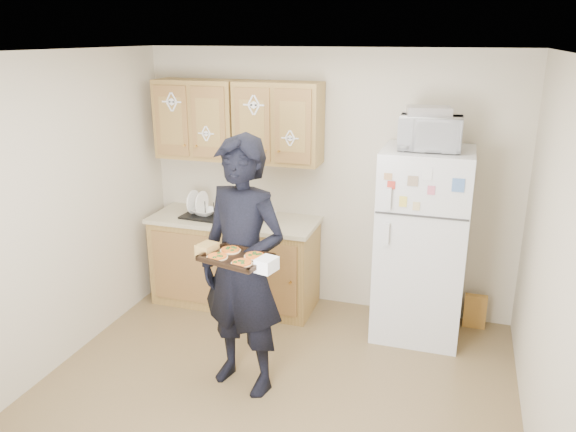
{
  "coord_description": "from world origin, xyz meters",
  "views": [
    {
      "loc": [
        1.22,
        -3.31,
        2.61
      ],
      "look_at": [
        0.03,
        0.45,
        1.33
      ],
      "focal_mm": 35.0,
      "sensor_mm": 36.0,
      "label": 1
    }
  ],
  "objects": [
    {
      "name": "floor",
      "position": [
        0.0,
        0.0,
        0.0
      ],
      "size": [
        3.6,
        3.6,
        0.0
      ],
      "primitive_type": "plane",
      "color": "brown",
      "rests_on": "ground"
    },
    {
      "name": "ceiling",
      "position": [
        0.0,
        0.0,
        2.5
      ],
      "size": [
        3.6,
        3.6,
        0.0
      ],
      "primitive_type": "plane",
      "color": "silver",
      "rests_on": "wall_back"
    },
    {
      "name": "wall_back",
      "position": [
        0.0,
        1.8,
        1.25
      ],
      "size": [
        3.6,
        0.04,
        2.5
      ],
      "primitive_type": "cube",
      "color": "beige",
      "rests_on": "floor"
    },
    {
      "name": "wall_front",
      "position": [
        0.0,
        -1.8,
        1.25
      ],
      "size": [
        3.6,
        0.04,
        2.5
      ],
      "primitive_type": "cube",
      "color": "beige",
      "rests_on": "floor"
    },
    {
      "name": "wall_left",
      "position": [
        -1.8,
        0.0,
        1.25
      ],
      "size": [
        0.04,
        3.6,
        2.5
      ],
      "primitive_type": "cube",
      "color": "beige",
      "rests_on": "floor"
    },
    {
      "name": "wall_right",
      "position": [
        1.8,
        0.0,
        1.25
      ],
      "size": [
        0.04,
        3.6,
        2.5
      ],
      "primitive_type": "cube",
      "color": "beige",
      "rests_on": "floor"
    },
    {
      "name": "refrigerator",
      "position": [
        0.95,
        1.43,
        0.85
      ],
      "size": [
        0.75,
        0.7,
        1.7
      ],
      "primitive_type": "cube",
      "color": "silver",
      "rests_on": "floor"
    },
    {
      "name": "base_cabinet",
      "position": [
        -0.85,
        1.48,
        0.43
      ],
      "size": [
        1.6,
        0.6,
        0.86
      ],
      "primitive_type": "cube",
      "color": "brown",
      "rests_on": "floor"
    },
    {
      "name": "countertop",
      "position": [
        -0.85,
        1.48,
        0.88
      ],
      "size": [
        1.64,
        0.64,
        0.04
      ],
      "primitive_type": "cube",
      "color": "beige",
      "rests_on": "base_cabinet"
    },
    {
      "name": "upper_cab_left",
      "position": [
        -1.25,
        1.61,
        1.83
      ],
      "size": [
        0.8,
        0.33,
        0.75
      ],
      "primitive_type": "cube",
      "color": "brown",
      "rests_on": "wall_back"
    },
    {
      "name": "upper_cab_right",
      "position": [
        -0.43,
        1.61,
        1.83
      ],
      "size": [
        0.8,
        0.33,
        0.75
      ],
      "primitive_type": "cube",
      "color": "brown",
      "rests_on": "wall_back"
    },
    {
      "name": "cereal_box",
      "position": [
        1.47,
        1.67,
        0.16
      ],
      "size": [
        0.2,
        0.07,
        0.32
      ],
      "primitive_type": "cube",
      "color": "gold",
      "rests_on": "floor"
    },
    {
      "name": "person",
      "position": [
        -0.24,
        0.2,
        0.98
      ],
      "size": [
        0.81,
        0.63,
        1.96
      ],
      "primitive_type": "imported",
      "rotation": [
        0.0,
        0.0,
        -0.25
      ],
      "color": "black",
      "rests_on": "floor"
    },
    {
      "name": "baking_tray",
      "position": [
        -0.17,
        -0.09,
        1.17
      ],
      "size": [
        0.5,
        0.42,
        0.04
      ],
      "primitive_type": "cube",
      "rotation": [
        0.0,
        0.0,
        -0.25
      ],
      "color": "black",
      "rests_on": "person"
    },
    {
      "name": "pizza_front_left",
      "position": [
        -0.28,
        -0.13,
        1.19
      ],
      "size": [
        0.14,
        0.14,
        0.02
      ],
      "primitive_type": "cylinder",
      "color": "orange",
      "rests_on": "baking_tray"
    },
    {
      "name": "pizza_front_right",
      "position": [
        -0.09,
        -0.18,
        1.19
      ],
      "size": [
        0.14,
        0.14,
        0.02
      ],
      "primitive_type": "cylinder",
      "color": "orange",
      "rests_on": "baking_tray"
    },
    {
      "name": "pizza_back_left",
      "position": [
        -0.25,
        0.01,
        1.19
      ],
      "size": [
        0.14,
        0.14,
        0.02
      ],
      "primitive_type": "cylinder",
      "color": "orange",
      "rests_on": "baking_tray"
    },
    {
      "name": "pizza_back_right",
      "position": [
        -0.05,
        -0.04,
        1.19
      ],
      "size": [
        0.14,
        0.14,
        0.02
      ],
      "primitive_type": "cylinder",
      "color": "orange",
      "rests_on": "baking_tray"
    },
    {
      "name": "microwave",
      "position": [
        0.95,
        1.38,
        1.84
      ],
      "size": [
        0.51,
        0.35,
        0.28
      ],
      "primitive_type": "imported",
      "rotation": [
        0.0,
        0.0,
        0.03
      ],
      "color": "silver",
      "rests_on": "refrigerator"
    },
    {
      "name": "foil_pan",
      "position": [
        0.93,
        1.41,
        2.01
      ],
      "size": [
        0.38,
        0.3,
        0.07
      ],
      "primitive_type": "cube",
      "rotation": [
        0.0,
        0.0,
        0.17
      ],
      "color": "silver",
      "rests_on": "microwave"
    },
    {
      "name": "dish_rack",
      "position": [
        -1.13,
        1.44,
        0.99
      ],
      "size": [
        0.45,
        0.35,
        0.17
      ],
      "primitive_type": "cube",
      "rotation": [
        0.0,
        0.0,
        -0.08
      ],
      "color": "black",
      "rests_on": "countertop"
    },
    {
      "name": "bowl",
      "position": [
        -1.14,
        1.44,
        0.95
      ],
      "size": [
        0.27,
        0.27,
        0.06
      ],
      "primitive_type": "imported",
      "rotation": [
        0.0,
        0.0,
        -0.19
      ],
      "color": "white",
      "rests_on": "dish_rack"
    },
    {
      "name": "soap_bottle",
      "position": [
        -0.44,
        1.4,
        0.99
      ],
      "size": [
        0.08,
        0.09,
        0.18
      ],
      "primitive_type": "imported",
      "rotation": [
        0.0,
        0.0,
        -0.02
      ],
      "color": "silver",
      "rests_on": "countertop"
    }
  ]
}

